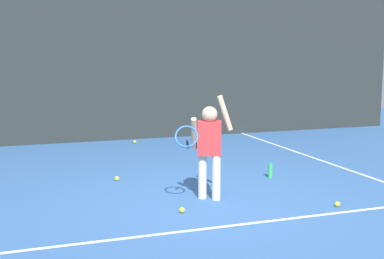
{
  "coord_description": "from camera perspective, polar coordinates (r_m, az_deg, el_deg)",
  "views": [
    {
      "loc": [
        -2.12,
        -5.59,
        1.84
      ],
      "look_at": [
        0.08,
        0.74,
        0.85
      ],
      "focal_mm": 46.88,
      "sensor_mm": 36.0,
      "label": 1
    }
  ],
  "objects": [
    {
      "name": "back_fence_windscreen",
      "position": [
        11.04,
        -8.14,
        8.4
      ],
      "size": [
        13.81,
        0.08,
        3.71
      ],
      "primitive_type": "cube",
      "color": "#282D2B",
      "rests_on": "ground"
    },
    {
      "name": "court_line_sideline",
      "position": [
        8.48,
        17.75,
        -4.52
      ],
      "size": [
        0.05,
        9.0,
        0.0
      ],
      "primitive_type": "cube",
      "color": "white",
      "rests_on": "ground"
    },
    {
      "name": "tennis_ball_1",
      "position": [
        10.18,
        2.88,
        -1.83
      ],
      "size": [
        0.07,
        0.07,
        0.07
      ],
      "primitive_type": "sphere",
      "color": "#CCE033",
      "rests_on": "ground"
    },
    {
      "name": "tennis_ball_2",
      "position": [
        6.47,
        16.22,
        -8.16
      ],
      "size": [
        0.07,
        0.07,
        0.07
      ],
      "primitive_type": "sphere",
      "color": "#CCE033",
      "rests_on": "ground"
    },
    {
      "name": "ground_plane",
      "position": [
        6.25,
        1.58,
        -8.7
      ],
      "size": [
        20.0,
        20.0,
        0.0
      ],
      "primitive_type": "plane",
      "color": "#335B93"
    },
    {
      "name": "tennis_player",
      "position": [
        6.37,
        1.89,
        -1.66
      ],
      "size": [
        0.86,
        0.56,
        1.35
      ],
      "rotation": [
        0.0,
        0.0,
        -0.38
      ],
      "color": "silver",
      "rests_on": "ground"
    },
    {
      "name": "tennis_ball_3",
      "position": [
        10.67,
        -6.53,
        -1.41
      ],
      "size": [
        0.07,
        0.07,
        0.07
      ],
      "primitive_type": "sphere",
      "color": "#CCE033",
      "rests_on": "ground"
    },
    {
      "name": "court_line_baseline",
      "position": [
        5.58,
        4.41,
        -10.85
      ],
      "size": [
        9.0,
        0.05,
        0.0
      ],
      "primitive_type": "cube",
      "color": "white",
      "rests_on": "ground"
    },
    {
      "name": "fence_post_1",
      "position": [
        10.9,
        -20.04,
        8.38
      ],
      "size": [
        0.09,
        0.09,
        3.86
      ],
      "primitive_type": "cylinder",
      "color": "slate",
      "rests_on": "ground"
    },
    {
      "name": "tennis_ball_0",
      "position": [
        5.99,
        -1.14,
        -9.15
      ],
      "size": [
        0.07,
        0.07,
        0.07
      ],
      "primitive_type": "sphere",
      "color": "#CCE033",
      "rests_on": "ground"
    },
    {
      "name": "fence_post_2",
      "position": [
        11.74,
        2.78,
        8.84
      ],
      "size": [
        0.09,
        0.09,
        3.86
      ],
      "primitive_type": "cylinder",
      "color": "slate",
      "rests_on": "ground"
    },
    {
      "name": "water_bottle",
      "position": [
        7.73,
        8.9,
        -4.64
      ],
      "size": [
        0.07,
        0.07,
        0.22
      ],
      "primitive_type": "cylinder",
      "color": "green",
      "rests_on": "ground"
    },
    {
      "name": "fence_post_3",
      "position": [
        14.05,
        20.28,
        8.26
      ],
      "size": [
        0.09,
        0.09,
        3.86
      ],
      "primitive_type": "cylinder",
      "color": "slate",
      "rests_on": "ground"
    },
    {
      "name": "tennis_ball_4",
      "position": [
        7.55,
        -8.53,
        -5.54
      ],
      "size": [
        0.07,
        0.07,
        0.07
      ],
      "primitive_type": "sphere",
      "color": "#CCE033",
      "rests_on": "ground"
    }
  ]
}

